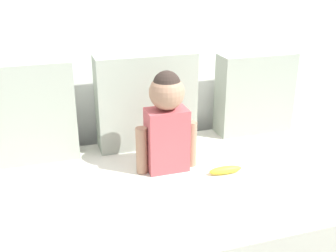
{
  "coord_description": "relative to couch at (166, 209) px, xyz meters",
  "views": [
    {
      "loc": [
        -0.53,
        -1.69,
        1.38
      ],
      "look_at": [
        0.01,
        0.0,
        0.66
      ],
      "focal_mm": 43.52,
      "sensor_mm": 36.0,
      "label": 1
    }
  ],
  "objects": [
    {
      "name": "banana",
      "position": [
        0.27,
        -0.09,
        0.23
      ],
      "size": [
        0.17,
        0.05,
        0.04
      ],
      "primitive_type": "ellipsoid",
      "rotation": [
        0.0,
        0.0,
        -0.03
      ],
      "color": "yellow",
      "rests_on": "couch"
    },
    {
      "name": "ground_plane",
      "position": [
        0.0,
        0.0,
        -0.2
      ],
      "size": [
        12.0,
        12.0,
        0.0
      ],
      "primitive_type": "plane",
      "color": "#B2ADA3"
    },
    {
      "name": "toddler",
      "position": [
        0.02,
        0.05,
        0.47
      ],
      "size": [
        0.31,
        0.17,
        0.5
      ],
      "color": "#B24C51",
      "rests_on": "couch"
    },
    {
      "name": "throw_pillow_right",
      "position": [
        0.67,
        0.36,
        0.45
      ],
      "size": [
        0.46,
        0.16,
        0.48
      ],
      "primitive_type": "cube",
      "color": "#99A393",
      "rests_on": "couch"
    },
    {
      "name": "throw_pillow_center",
      "position": [
        0.0,
        0.36,
        0.47
      ],
      "size": [
        0.54,
        0.16,
        0.52
      ],
      "primitive_type": "cube",
      "color": "#99A393",
      "rests_on": "couch"
    },
    {
      "name": "couch",
      "position": [
        0.0,
        0.0,
        0.0
      ],
      "size": [
        2.16,
        0.93,
        0.41
      ],
      "color": "beige",
      "rests_on": "ground"
    },
    {
      "name": "throw_pillow_left",
      "position": [
        -0.67,
        0.36,
        0.47
      ],
      "size": [
        0.57,
        0.16,
        0.52
      ],
      "primitive_type": "cube",
      "color": "#99A393",
      "rests_on": "couch"
    }
  ]
}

